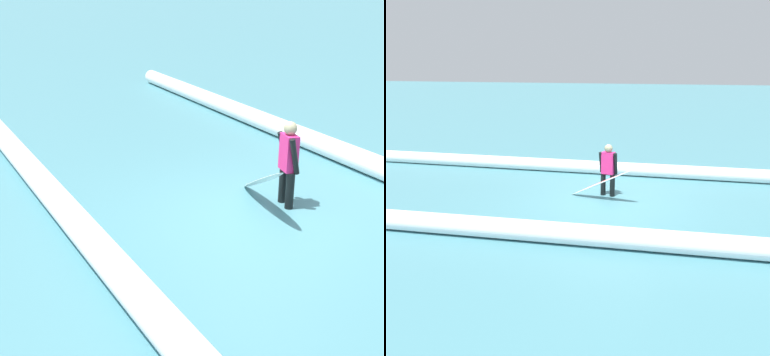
{
  "view_description": "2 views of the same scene",
  "coord_description": "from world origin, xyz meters",
  "views": [
    {
      "loc": [
        -6.54,
        4.41,
        3.69
      ],
      "look_at": [
        0.36,
        1.09,
        0.68
      ],
      "focal_mm": 49.98,
      "sensor_mm": 36.0,
      "label": 1
    },
    {
      "loc": [
        -2.12,
        10.29,
        3.48
      ],
      "look_at": [
        0.63,
        0.71,
        0.79
      ],
      "focal_mm": 38.97,
      "sensor_mm": 36.0,
      "label": 2
    }
  ],
  "objects": [
    {
      "name": "surfer",
      "position": [
        0.13,
        -0.53,
        0.8
      ],
      "size": [
        0.51,
        0.32,
        1.44
      ],
      "rotation": [
        0.0,
        0.0,
        6.09
      ],
      "color": "black",
      "rests_on": "ground_plane"
    },
    {
      "name": "ground_plane",
      "position": [
        0.0,
        0.0,
        0.0
      ],
      "size": [
        147.55,
        147.55,
        0.0
      ],
      "primitive_type": "plane",
      "color": "teal"
    },
    {
      "name": "wave_crest_foreground",
      "position": [
        1.09,
        -2.8,
        0.21
      ],
      "size": [
        19.28,
        1.41,
        0.43
      ],
      "primitive_type": "cylinder",
      "rotation": [
        0.0,
        1.57,
        0.05
      ],
      "color": "white",
      "rests_on": "ground_plane"
    },
    {
      "name": "wave_crest_midground",
      "position": [
        -2.95,
        2.61,
        0.22
      ],
      "size": [
        19.43,
        1.97,
        0.44
      ],
      "primitive_type": "cylinder",
      "rotation": [
        0.0,
        1.57,
        0.08
      ],
      "color": "white",
      "rests_on": "ground_plane"
    },
    {
      "name": "surfboard",
      "position": [
        0.22,
        -0.09,
        0.48
      ],
      "size": [
        1.86,
        0.73,
        1.0
      ],
      "color": "white",
      "rests_on": "ground_plane"
    }
  ]
}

